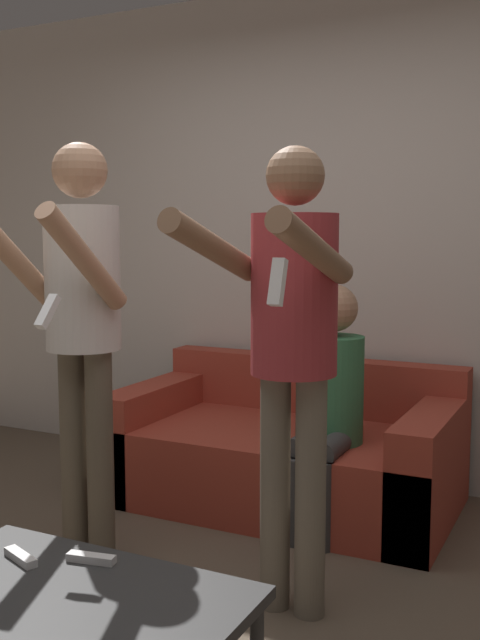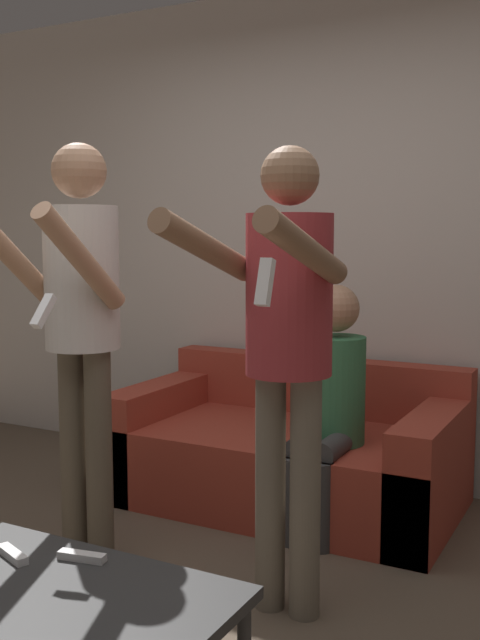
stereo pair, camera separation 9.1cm
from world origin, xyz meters
name	(u,v)px [view 1 (the left image)]	position (x,y,z in m)	size (l,w,h in m)	color
wall_back	(343,236)	(0.00, 1.99, 1.35)	(6.40, 0.06, 2.70)	beige
couch	(286,454)	(-0.11, 1.48, 0.24)	(1.68, 0.94, 0.69)	#9E3828
person_standing_left	(81,309)	(-0.57, 0.43, 1.07)	(0.42, 0.61, 1.72)	brown
person_standing_right	(291,330)	(0.34, 0.42, 1.03)	(0.42, 0.73, 1.66)	#6B6051
person_seated	(329,398)	(0.19, 1.25, 0.61)	(0.29, 0.52, 1.13)	#383838
coffee_table	(64,608)	(0.03, -0.43, 0.35)	(0.99, 0.61, 0.39)	#2D2D2D
remote_mid	(21,557)	(-0.22, -0.32, 0.40)	(0.15, 0.09, 0.02)	white
remote_far	(91,558)	(-0.03, -0.23, 0.40)	(0.15, 0.06, 0.02)	white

